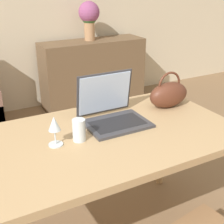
# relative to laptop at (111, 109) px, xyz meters

# --- Properties ---
(dining_table) EXTENTS (1.50, 0.83, 0.76)m
(dining_table) POSITION_rel_laptop_xyz_m (-0.14, -0.14, -0.16)
(dining_table) COLOR tan
(dining_table) RESTS_ON ground_plane
(sideboard) EXTENTS (1.28, 0.40, 0.82)m
(sideboard) POSITION_rel_laptop_xyz_m (0.80, 1.99, -0.42)
(sideboard) COLOR brown
(sideboard) RESTS_ON ground_plane
(laptop) EXTENTS (0.35, 0.30, 0.27)m
(laptop) POSITION_rel_laptop_xyz_m (0.00, 0.00, 0.00)
(laptop) COLOR #38383D
(laptop) RESTS_ON dining_table
(drinking_glass) EXTENTS (0.07, 0.07, 0.12)m
(drinking_glass) POSITION_rel_laptop_xyz_m (-0.25, -0.13, -0.01)
(drinking_glass) COLOR silver
(drinking_glass) RESTS_ON dining_table
(wine_glass) EXTENTS (0.07, 0.07, 0.15)m
(wine_glass) POSITION_rel_laptop_xyz_m (-0.38, -0.12, 0.03)
(wine_glass) COLOR silver
(wine_glass) RESTS_ON dining_table
(handbag) EXTENTS (0.27, 0.13, 0.23)m
(handbag) POSITION_rel_laptop_xyz_m (0.42, 0.01, 0.01)
(handbag) COLOR #592D1E
(handbag) RESTS_ON dining_table
(flower_vase) EXTENTS (0.25, 0.25, 0.45)m
(flower_vase) POSITION_rel_laptop_xyz_m (0.78, 2.02, 0.27)
(flower_vase) COLOR tan
(flower_vase) RESTS_ON sideboard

